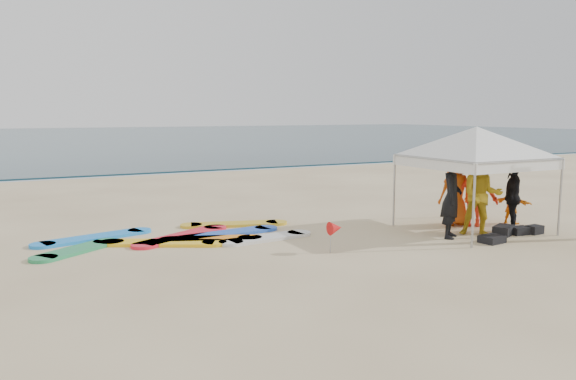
# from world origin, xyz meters

# --- Properties ---
(ground) EXTENTS (120.00, 120.00, 0.00)m
(ground) POSITION_xyz_m (0.00, 0.00, 0.00)
(ground) COLOR beige
(ground) RESTS_ON ground
(ocean) EXTENTS (160.00, 84.00, 0.08)m
(ocean) POSITION_xyz_m (0.00, 60.00, 0.04)
(ocean) COLOR #0C2633
(ocean) RESTS_ON ground
(shoreline_foam) EXTENTS (160.00, 1.20, 0.01)m
(shoreline_foam) POSITION_xyz_m (0.00, 18.20, 0.00)
(shoreline_foam) COLOR silver
(shoreline_foam) RESTS_ON ground
(person_black_a) EXTENTS (0.80, 0.78, 1.85)m
(person_black_a) POSITION_xyz_m (3.21, 1.62, 0.93)
(person_black_a) COLOR black
(person_black_a) RESTS_ON ground
(person_yellow) EXTENTS (1.17, 1.14, 1.90)m
(person_yellow) POSITION_xyz_m (3.96, 1.46, 0.95)
(person_yellow) COLOR gold
(person_yellow) RESTS_ON ground
(person_orange_a) EXTENTS (1.27, 1.26, 1.76)m
(person_orange_a) POSITION_xyz_m (4.67, 2.38, 0.88)
(person_orange_a) COLOR red
(person_orange_a) RESTS_ON ground
(person_black_b) EXTENTS (1.02, 0.91, 1.66)m
(person_black_b) POSITION_xyz_m (4.99, 1.49, 0.83)
(person_black_b) COLOR black
(person_black_b) RESTS_ON ground
(person_orange_b) EXTENTS (0.92, 0.67, 1.74)m
(person_orange_b) POSITION_xyz_m (4.33, 2.68, 0.87)
(person_orange_b) COLOR #C84E11
(person_orange_b) RESTS_ON ground
(person_seated) EXTENTS (0.57, 0.99, 1.02)m
(person_seated) POSITION_xyz_m (5.76, 2.17, 0.51)
(person_seated) COLOR orange
(person_seated) RESTS_ON ground
(canopy_tent) EXTENTS (3.78, 3.78, 2.85)m
(canopy_tent) POSITION_xyz_m (4.26, 2.00, 2.48)
(canopy_tent) COLOR #A5A5A8
(canopy_tent) RESTS_ON ground
(marker_pennant) EXTENTS (0.28, 0.28, 0.64)m
(marker_pennant) POSITION_xyz_m (0.18, 1.66, 0.49)
(marker_pennant) COLOR #A5A5A8
(marker_pennant) RESTS_ON ground
(gear_pile) EXTENTS (2.06, 0.97, 0.22)m
(gear_pile) POSITION_xyz_m (4.49, 1.09, 0.10)
(gear_pile) COLOR black
(gear_pile) RESTS_ON ground
(surfboard_spread) EXTENTS (5.77, 2.72, 0.07)m
(surfboard_spread) POSITION_xyz_m (-2.22, 4.26, 0.04)
(surfboard_spread) COLOR yellow
(surfboard_spread) RESTS_ON ground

